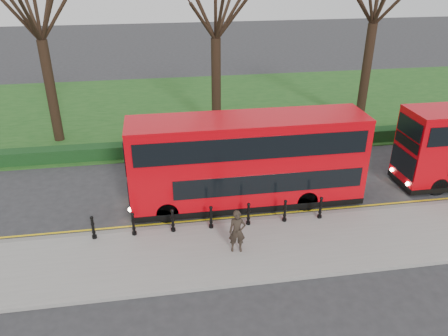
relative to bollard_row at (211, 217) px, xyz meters
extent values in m
plane|color=#28282B|center=(-0.13, 1.35, -0.65)|extent=(120.00, 120.00, 0.00)
cube|color=gray|center=(-0.13, -1.65, -0.58)|extent=(60.00, 4.00, 0.15)
cube|color=slate|center=(-0.13, 0.35, -0.58)|extent=(60.00, 0.25, 0.16)
cube|color=#1A4717|center=(-0.13, 16.35, -0.62)|extent=(60.00, 18.00, 0.06)
cube|color=black|center=(-0.13, 8.15, -0.25)|extent=(60.00, 0.90, 0.80)
cube|color=yellow|center=(-0.13, 0.65, -0.64)|extent=(60.00, 0.10, 0.01)
cube|color=yellow|center=(-0.13, 0.85, -0.64)|extent=(60.00, 0.10, 0.01)
cylinder|color=black|center=(-8.13, 11.35, 2.45)|extent=(0.60, 0.60, 6.20)
cylinder|color=black|center=(1.87, 11.35, 2.36)|extent=(0.60, 0.60, 6.01)
cylinder|color=black|center=(11.87, 11.35, 2.67)|extent=(0.60, 0.60, 6.65)
cylinder|color=black|center=(-4.82, 0.00, 0.00)|extent=(0.15, 0.15, 1.00)
cylinder|color=black|center=(-3.22, 0.00, 0.00)|extent=(0.15, 0.15, 1.00)
cylinder|color=black|center=(-1.61, 0.00, 0.00)|extent=(0.15, 0.15, 1.00)
cylinder|color=black|center=(0.00, 0.00, 0.00)|extent=(0.15, 0.15, 1.00)
cylinder|color=black|center=(1.61, 0.00, 0.00)|extent=(0.15, 0.15, 1.00)
cylinder|color=black|center=(3.22, 0.00, 0.00)|extent=(0.15, 0.15, 1.00)
cylinder|color=black|center=(4.82, 0.00, 0.00)|extent=(0.15, 0.15, 1.00)
cube|color=#C3030C|center=(1.95, 2.04, 1.63)|extent=(10.57, 2.40, 3.89)
cube|color=black|center=(1.95, 2.04, -0.36)|extent=(10.59, 2.42, 0.29)
cube|color=black|center=(2.72, 0.83, 0.94)|extent=(8.46, 0.04, 0.91)
cube|color=black|center=(1.95, 0.83, 2.67)|extent=(10.00, 0.04, 1.01)
cube|color=black|center=(-3.35, 2.04, 1.95)|extent=(0.06, 2.11, 0.53)
cylinder|color=black|center=(-1.80, 0.98, -0.17)|extent=(0.96, 0.29, 0.96)
cylinder|color=black|center=(-1.80, 3.10, -0.17)|extent=(0.96, 0.29, 0.96)
cylinder|color=black|center=(4.55, 0.98, -0.17)|extent=(0.96, 0.29, 0.96)
cylinder|color=black|center=(4.55, 3.10, -0.17)|extent=(0.96, 0.29, 0.96)
cube|color=black|center=(9.84, 2.31, 1.80)|extent=(0.06, 1.99, 0.50)
cylinder|color=black|center=(11.31, 1.32, -0.20)|extent=(0.91, 0.27, 0.91)
cylinder|color=black|center=(11.31, 3.31, -0.20)|extent=(0.91, 0.27, 0.91)
imported|color=#2C231B|center=(0.79, -1.73, 0.39)|extent=(0.69, 0.50, 1.78)
camera|label=1|loc=(-1.92, -15.40, 10.03)|focal=35.00mm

